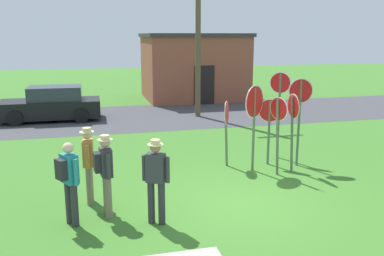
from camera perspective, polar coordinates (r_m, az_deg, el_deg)
name	(u,v)px	position (r m, az deg, el deg)	size (l,w,h in m)	color
ground_plane	(239,203)	(9.49, 6.51, -10.29)	(80.00, 80.00, 0.00)	#3D7528
street_asphalt	(159,116)	(19.38, -4.60, 1.69)	(60.00, 6.40, 0.01)	#424247
building_background	(194,66)	(24.61, 0.22, 8.54)	(5.83, 4.85, 3.80)	brown
utility_pole	(198,24)	(18.91, 0.85, 14.23)	(1.80, 0.24, 8.03)	brown
parked_car_on_street	(52,105)	(19.24, -18.84, 3.03)	(4.33, 2.07, 1.51)	black
stop_sign_leaning_right	(293,119)	(11.52, 13.74, 1.16)	(0.16, 0.68, 2.17)	#51664C
stop_sign_leaning_left	(269,121)	(12.03, 10.64, 0.99)	(0.56, 0.39, 1.93)	#51664C
stop_sign_rear_left	(254,112)	(11.31, 8.61, 2.20)	(0.73, 0.55, 2.39)	#51664C
stop_sign_low_front	(300,107)	(12.03, 14.67, 2.78)	(0.70, 0.13, 2.52)	#51664C
stop_sign_tallest	(227,123)	(11.72, 4.79, 0.73)	(0.34, 0.61, 1.89)	#51664C
stop_sign_nearest	(278,124)	(11.09, 11.81, 0.59)	(0.25, 0.60, 2.13)	#51664C
stop_sign_far_back	(279,102)	(12.68, 12.00, 3.58)	(0.50, 0.42, 2.63)	#51664C
person_holding_notes	(156,177)	(8.16, -5.01, -6.75)	(0.51, 0.37, 1.74)	#2D2D33
person_on_left	(105,170)	(8.64, -11.90, -5.69)	(0.41, 0.57, 1.74)	#7A6B56
person_in_blue	(88,161)	(9.40, -14.12, -4.45)	(0.32, 0.57, 1.74)	#7A6B56
person_in_teal	(69,178)	(8.42, -16.65, -6.65)	(0.46, 0.50, 1.69)	#2D2D33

